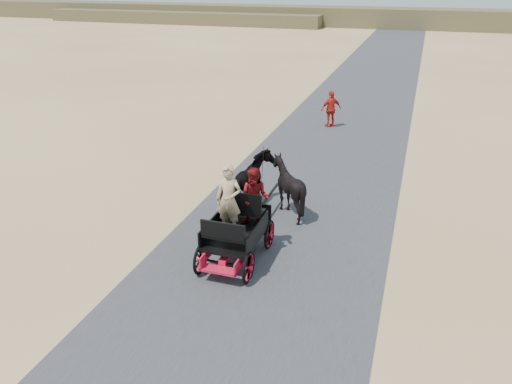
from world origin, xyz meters
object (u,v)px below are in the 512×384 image
(horse_left, at_px, (253,183))
(horse_right, at_px, (288,187))
(pedestrian, at_px, (331,109))
(carriage, at_px, (236,246))

(horse_left, xyz_separation_m, horse_right, (1.10, 0.00, 0.00))
(horse_right, xyz_separation_m, pedestrian, (-0.45, 9.53, 0.01))
(carriage, distance_m, pedestrian, 12.54)
(carriage, xyz_separation_m, horse_left, (-0.55, 3.00, 0.49))
(carriage, relative_size, horse_left, 1.20)
(carriage, distance_m, horse_left, 3.09)
(horse_right, bearing_deg, horse_left, 0.00)
(horse_left, relative_size, horse_right, 1.18)
(carriage, xyz_separation_m, horse_right, (0.55, 3.00, 0.49))
(horse_left, xyz_separation_m, pedestrian, (0.65, 9.53, 0.02))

